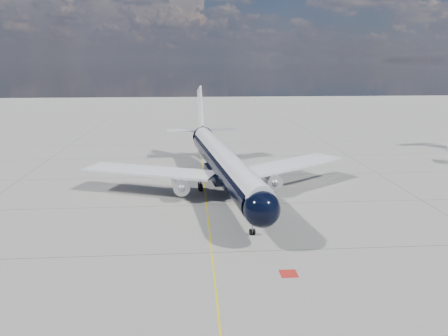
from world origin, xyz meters
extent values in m
plane|color=gray|center=(0.00, 30.00, 0.00)|extent=(320.00, 320.00, 0.00)
cube|color=#DABE0B|center=(0.00, 25.00, 0.00)|extent=(0.16, 160.00, 0.01)
cube|color=maroon|center=(6.80, -10.00, 0.00)|extent=(1.60, 1.60, 0.01)
cylinder|color=black|center=(2.71, 15.88, 4.25)|extent=(8.48, 38.61, 3.84)
sphere|color=black|center=(5.16, -4.20, 4.25)|extent=(4.28, 4.28, 3.84)
cone|color=black|center=(-0.18, 39.47, 4.85)|extent=(4.67, 7.49, 3.84)
cylinder|color=silver|center=(2.71, 15.88, 5.21)|extent=(7.89, 40.51, 3.00)
cube|color=black|center=(5.19, -4.40, 4.80)|extent=(2.56, 1.50, 0.56)
cube|color=silver|center=(-8.02, 16.09, 3.34)|extent=(19.94, 11.69, 0.32)
cube|color=silver|center=(13.06, 18.67, 3.34)|extent=(18.81, 15.27, 0.32)
cube|color=black|center=(2.71, 15.88, 2.83)|extent=(5.44, 10.55, 1.01)
cylinder|color=#BABAC1|center=(-3.57, 13.07, 2.17)|extent=(2.81, 4.89, 2.27)
cylinder|color=#BABAC1|center=(9.48, 14.67, 2.17)|extent=(2.81, 4.89, 2.27)
sphere|color=gray|center=(-3.32, 10.96, 2.17)|extent=(1.24, 1.24, 1.11)
sphere|color=gray|center=(9.73, 12.56, 2.17)|extent=(1.24, 1.24, 1.11)
cube|color=silver|center=(-3.60, 13.27, 2.93)|extent=(0.61, 3.24, 1.11)
cube|color=silver|center=(9.45, 14.87, 2.93)|extent=(0.61, 3.24, 1.11)
cube|color=silver|center=(-0.12, 38.96, 10.01)|extent=(1.10, 6.41, 8.62)
cube|color=silver|center=(-0.18, 39.47, 5.66)|extent=(13.44, 4.81, 0.22)
cylinder|color=gray|center=(4.73, -0.68, 1.26)|extent=(0.20, 0.20, 2.12)
cylinder|color=black|center=(4.53, -0.71, 0.35)|extent=(0.27, 0.72, 0.71)
cylinder|color=black|center=(4.93, -0.66, 0.35)|extent=(0.27, 0.72, 0.71)
cylinder|color=gray|center=(-0.69, 16.99, 1.37)|extent=(0.29, 0.29, 1.92)
cylinder|color=gray|center=(5.73, 17.78, 1.37)|extent=(0.29, 0.29, 1.92)
cylinder|color=black|center=(-0.62, 16.44, 0.56)|extent=(0.59, 1.16, 1.11)
cylinder|color=black|center=(-0.76, 17.54, 0.56)|extent=(0.59, 1.16, 1.11)
cylinder|color=black|center=(5.80, 17.22, 0.56)|extent=(0.59, 1.16, 1.11)
cylinder|color=black|center=(5.67, 18.33, 0.56)|extent=(0.59, 1.16, 1.11)
camera|label=1|loc=(-1.75, -45.80, 18.91)|focal=35.00mm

